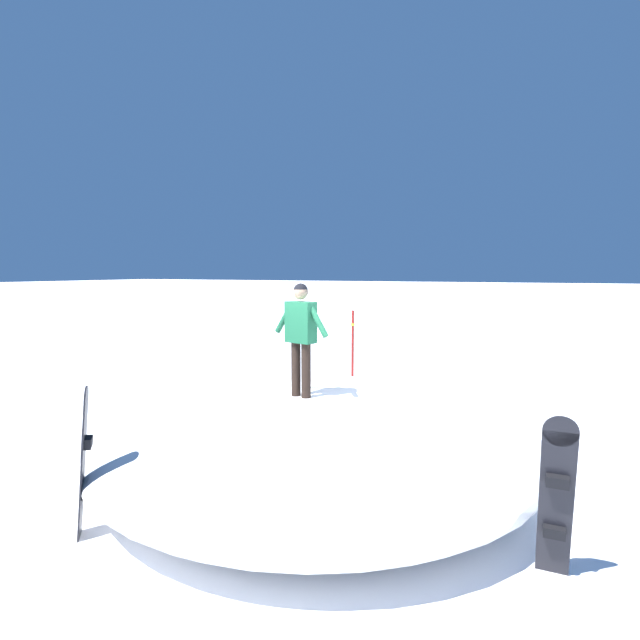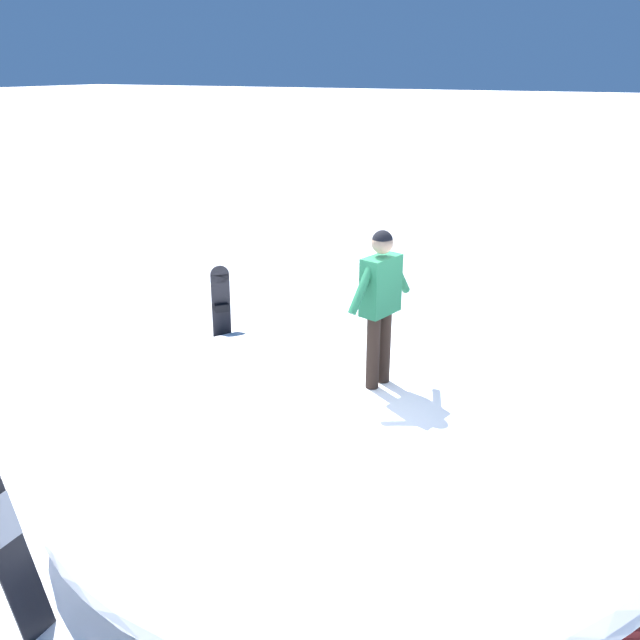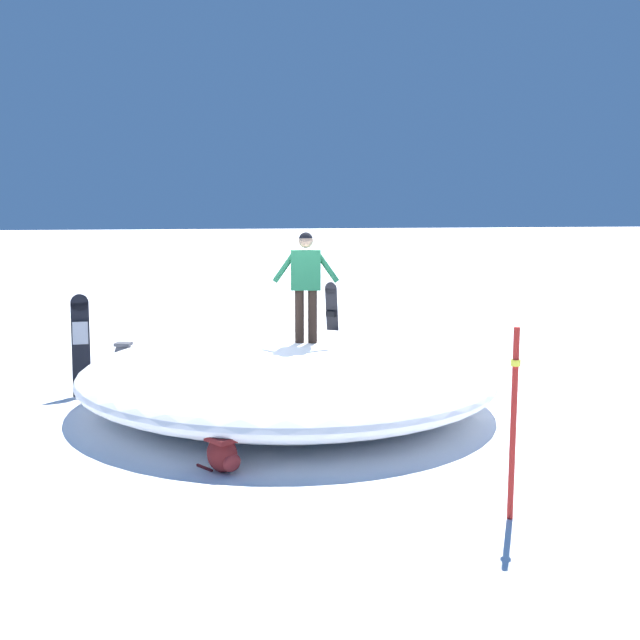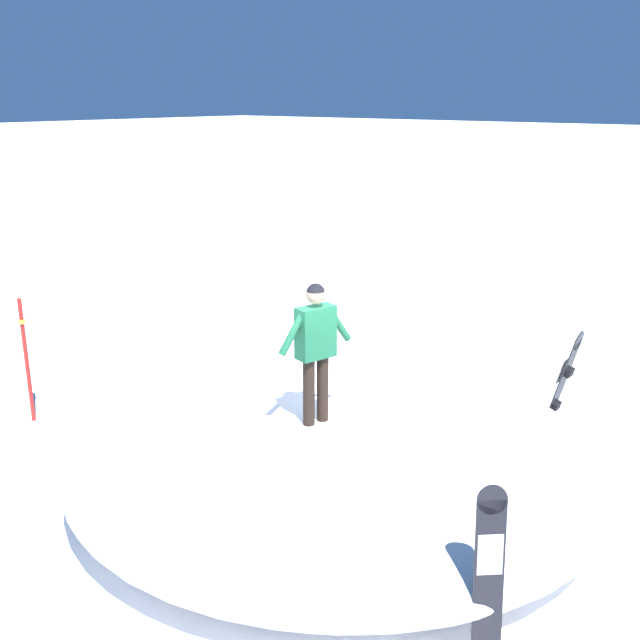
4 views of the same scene
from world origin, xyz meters
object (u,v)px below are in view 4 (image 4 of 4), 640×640
object	(u,v)px
snowboarder_standing	(316,341)
snowboard_secondary_upright	(489,573)
backpack_far	(249,388)
trail_marker_pole	(26,358)
snowboard_primary_upright	(563,383)

from	to	relation	value
snowboarder_standing	snowboard_secondary_upright	world-z (taller)	snowboarder_standing
backpack_far	trail_marker_pole	world-z (taller)	trail_marker_pole
snowboard_secondary_upright	backpack_far	distance (m)	6.23
backpack_far	snowboard_secondary_upright	bearing A→B (deg)	153.19
trail_marker_pole	backpack_far	bearing A→B (deg)	-128.08
backpack_far	trail_marker_pole	distance (m)	3.37
snowboarder_standing	snowboard_secondary_upright	distance (m)	3.28
snowboard_secondary_upright	trail_marker_pole	size ratio (longest dim) A/B	0.87
snowboarder_standing	snowboard_primary_upright	distance (m)	3.98
snowboarder_standing	snowboard_secondary_upright	xyz separation A→B (m)	(-2.84, 1.18, -1.15)
backpack_far	trail_marker_pole	size ratio (longest dim) A/B	0.33
snowboard_secondary_upright	trail_marker_pole	distance (m)	7.56
snowboarder_standing	trail_marker_pole	distance (m)	4.92
snowboarder_standing	snowboard_secondary_upright	bearing A→B (deg)	157.46
snowboard_primary_upright	snowboard_secondary_upright	world-z (taller)	snowboard_secondary_upright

